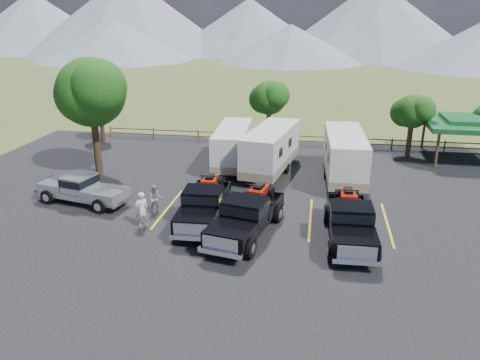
% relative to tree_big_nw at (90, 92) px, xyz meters
% --- Properties ---
extents(ground, '(320.00, 320.00, 0.00)m').
position_rel_tree_big_nw_xyz_m(ground, '(12.55, -9.03, -5.60)').
color(ground, '#4B5C27').
rests_on(ground, ground).
extents(asphalt_lot, '(44.00, 34.00, 0.04)m').
position_rel_tree_big_nw_xyz_m(asphalt_lot, '(12.55, -6.03, -5.58)').
color(asphalt_lot, black).
rests_on(asphalt_lot, ground).
extents(stall_lines, '(12.12, 5.50, 0.01)m').
position_rel_tree_big_nw_xyz_m(stall_lines, '(12.55, -5.03, -5.55)').
color(stall_lines, gold).
rests_on(stall_lines, asphalt_lot).
extents(tree_big_nw, '(5.54, 5.18, 7.84)m').
position_rel_tree_big_nw_xyz_m(tree_big_nw, '(0.00, 0.00, 0.00)').
color(tree_big_nw, black).
rests_on(tree_big_nw, ground).
extents(tree_ne_a, '(3.11, 2.92, 4.76)m').
position_rel_tree_big_nw_xyz_m(tree_ne_a, '(21.52, 7.99, -2.11)').
color(tree_ne_a, black).
rests_on(tree_ne_a, ground).
extents(tree_north, '(3.46, 3.24, 5.25)m').
position_rel_tree_big_nw_xyz_m(tree_north, '(10.52, 9.99, -1.76)').
color(tree_north, black).
rests_on(tree_north, ground).
extents(tree_nw_small, '(2.59, 2.43, 3.85)m').
position_rel_tree_big_nw_xyz_m(tree_nw_small, '(-3.48, 7.99, -2.81)').
color(tree_nw_small, black).
rests_on(tree_nw_small, ground).
extents(rail_fence, '(36.12, 0.12, 1.00)m').
position_rel_tree_big_nw_xyz_m(rail_fence, '(14.55, 9.47, -4.99)').
color(rail_fence, brown).
rests_on(rail_fence, ground).
extents(pavilion, '(6.20, 6.20, 3.22)m').
position_rel_tree_big_nw_xyz_m(pavilion, '(25.55, 7.97, -2.81)').
color(pavilion, brown).
rests_on(pavilion, ground).
extents(mountain_range, '(209.00, 71.00, 20.00)m').
position_rel_tree_big_nw_xyz_m(mountain_range, '(4.92, 96.95, 2.28)').
color(mountain_range, slate).
rests_on(mountain_range, ground).
extents(rig_left, '(2.44, 6.39, 2.11)m').
position_rel_tree_big_nw_xyz_m(rig_left, '(9.00, -6.24, -4.54)').
color(rig_left, black).
rests_on(rig_left, asphalt_lot).
extents(rig_center, '(3.34, 6.78, 2.17)m').
position_rel_tree_big_nw_xyz_m(rig_center, '(11.46, -7.43, -4.51)').
color(rig_center, black).
rests_on(rig_center, asphalt_lot).
extents(rig_right, '(2.47, 6.44, 2.12)m').
position_rel_tree_big_nw_xyz_m(rig_right, '(16.46, -7.18, -4.53)').
color(rig_right, black).
rests_on(rig_right, asphalt_lot).
extents(trailer_left, '(2.44, 8.27, 2.87)m').
position_rel_tree_big_nw_xyz_m(trailer_left, '(8.79, 3.05, -4.06)').
color(trailer_left, silver).
rests_on(trailer_left, asphalt_lot).
extents(trailer_center, '(3.45, 8.96, 3.10)m').
position_rel_tree_big_nw_xyz_m(trailer_center, '(11.58, 2.18, -3.94)').
color(trailer_center, silver).
rests_on(trailer_center, asphalt_lot).
extents(trailer_right, '(2.69, 9.05, 3.14)m').
position_rel_tree_big_nw_xyz_m(trailer_right, '(16.45, 1.47, -3.91)').
color(trailer_right, silver).
rests_on(trailer_right, asphalt_lot).
extents(pickup_silver, '(5.92, 2.97, 1.70)m').
position_rel_tree_big_nw_xyz_m(pickup_silver, '(1.51, -5.09, -4.67)').
color(pickup_silver, '#9B9EA4').
rests_on(pickup_silver, asphalt_lot).
extents(person_a, '(0.82, 0.79, 1.89)m').
position_rel_tree_big_nw_xyz_m(person_a, '(6.03, -7.49, -4.61)').
color(person_a, silver).
rests_on(person_a, asphalt_lot).
extents(person_b, '(0.89, 0.77, 1.58)m').
position_rel_tree_big_nw_xyz_m(person_b, '(6.09, -5.65, -4.77)').
color(person_b, gray).
rests_on(person_b, asphalt_lot).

